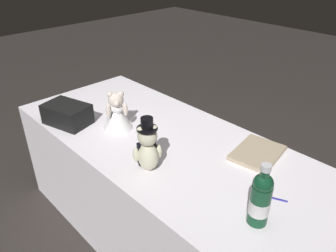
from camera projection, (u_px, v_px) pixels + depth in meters
The scene contains 8 objects.
ground_plane at pixel (168, 233), 2.15m from camera, with size 12.00×12.00×0.00m, color #2D2826.
reception_table at pixel (168, 191), 1.98m from camera, with size 2.01×0.85×0.71m, color white.
teddy_bear_groom at pixel (148, 148), 1.54m from camera, with size 0.14×0.13×0.28m.
teddy_bear_bride at pixel (117, 112), 1.90m from camera, with size 0.22×0.20×0.23m.
champagne_bottle at pixel (260, 199), 1.23m from camera, with size 0.08×0.08×0.27m.
signing_pen at pixel (270, 197), 1.41m from camera, with size 0.14×0.07×0.01m.
gift_case_black at pixel (67, 114), 1.96m from camera, with size 0.30×0.24×0.12m.
guestbook at pixel (257, 153), 1.69m from camera, with size 0.21×0.28×0.02m, color tan.
Camera 1 is at (-1.10, 1.05, 1.68)m, focal length 35.00 mm.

